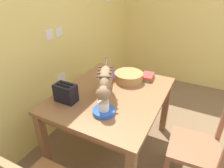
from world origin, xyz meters
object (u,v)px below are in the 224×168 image
Objects in this scene: saucer_bowl at (104,111)px; toaster at (66,93)px; book_stack at (147,77)px; dining_table at (112,100)px; magazine at (116,75)px; cat at (105,81)px; wooden_chair_near at (199,147)px; wicker_basket at (129,77)px; coffee_mug at (104,106)px.

toaster reaches higher than saucer_bowl.
book_stack is (0.79, -0.13, 0.01)m from saucer_bowl.
magazine is (0.38, 0.14, 0.09)m from dining_table.
cat is at bearing 160.18° from book_stack.
saucer_bowl is 0.80× the size of magazine.
wooden_chair_near is (0.27, -1.19, -0.37)m from toaster.
wooden_chair_near reaches higher than wicker_basket.
wicker_basket is 1.56× the size of toaster.
dining_table is 1.91× the size of cat.
coffee_mug is (0.00, 0.00, 0.06)m from saucer_bowl.
coffee_mug is at bearing 0.00° from saucer_bowl.
saucer_bowl is 1.44× the size of coffee_mug.
dining_table is 0.36m from saucer_bowl.
cat reaches higher than dining_table.
saucer_bowl is 0.98× the size of book_stack.
wooden_chair_near reaches higher than book_stack.
saucer_bowl reaches higher than magazine.
toaster is at bearing 175.42° from magazine.
coffee_mug reaches higher than magazine.
dining_table is 0.32m from cat.
wooden_chair_near is at bearing -127.32° from book_stack.
wicker_basket reaches higher than saucer_bowl.
wooden_chair_near is (-0.05, -0.88, -0.20)m from dining_table.
toaster reaches higher than coffee_mug.
dining_table is at bearing 15.52° from coffee_mug.
saucer_bowl is (-0.33, -0.09, 0.10)m from dining_table.
wooden_chair_near is (0.28, -0.79, -0.36)m from coffee_mug.
dining_table is 0.37m from coffee_mug.
wooden_chair_near is (0.09, -0.88, -0.49)m from cat.
cat reaches higher than saucer_bowl.
wooden_chair_near is (-0.50, -0.66, -0.31)m from book_stack.
book_stack is 0.63× the size of wicker_basket.
cat reaches higher than wicker_basket.
book_stack is at bearing -68.65° from magazine.
toaster reaches higher than book_stack.
magazine is 0.36m from book_stack.
toaster is (-0.18, 0.31, -0.12)m from cat.
wicker_basket is at bearing 130.56° from book_stack.
book_stack is at bearing -9.06° from saucer_bowl.
cat is 3.32× the size of saucer_bowl.
cat is at bearing -60.07° from toaster.
book_stack is 0.98× the size of toaster.
wicker_basket is (0.64, 0.04, -0.02)m from coffee_mug.
wooden_chair_near is (0.28, -0.79, -0.30)m from saucer_bowl.
magazine is at bearing -13.71° from toaster.
wooden_chair_near is at bearing -103.66° from magazine.
dining_table is 0.52m from book_stack.
cat is 0.58m from magazine.
dining_table is 0.90m from wooden_chair_near.
saucer_bowl is at bearing 90.00° from cat.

